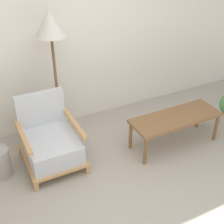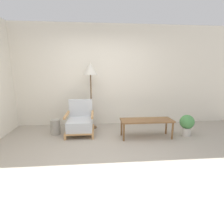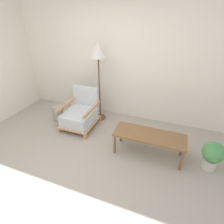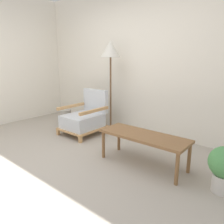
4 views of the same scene
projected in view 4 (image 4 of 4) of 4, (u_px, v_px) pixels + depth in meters
ground_plane at (44, 166)px, 2.88m from camera, size 14.00×14.00×0.00m
wall_back at (135, 60)px, 4.09m from camera, size 8.00×0.06×2.70m
armchair at (85, 118)px, 4.08m from camera, size 0.66×0.75×0.80m
floor_lamp at (111, 54)px, 3.96m from camera, size 0.37×0.37×1.69m
coffee_table at (144, 138)px, 2.83m from camera, size 1.17×0.43×0.42m
vase at (66, 118)px, 4.49m from camera, size 0.23×0.23×0.36m
potted_plant at (224, 166)px, 2.25m from camera, size 0.33×0.33×0.50m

